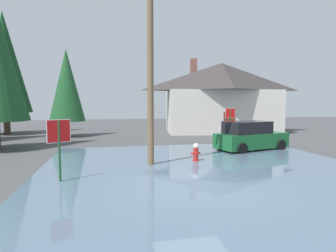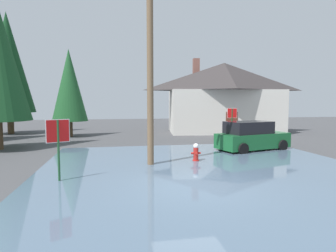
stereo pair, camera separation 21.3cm
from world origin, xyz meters
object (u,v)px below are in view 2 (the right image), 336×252
pine_tree_far_center (69,85)px  fire_hydrant (196,153)px  utility_pole (150,56)px  pine_tree_short_left (8,63)px  house (224,96)px  stop_sign_far (232,118)px  stop_sign_near (58,138)px  parked_car (251,137)px

pine_tree_far_center → fire_hydrant: bearing=-58.0°
utility_pole → pine_tree_short_left: size_ratio=0.86×
house → stop_sign_far: bearing=-107.0°
pine_tree_short_left → fire_hydrant: bearing=-48.9°
stop_sign_near → stop_sign_far: 12.81m
fire_hydrant → stop_sign_near: bearing=-156.5°
utility_pole → parked_car: utility_pole is taller
fire_hydrant → stop_sign_far: (4.22, 5.74, 1.27)m
stop_sign_near → pine_tree_short_left: pine_tree_short_left is taller
fire_hydrant → house: (6.35, 12.70, 2.92)m
stop_sign_near → fire_hydrant: (5.63, 2.45, -1.15)m
utility_pole → pine_tree_far_center: utility_pole is taller
parked_car → house: bearing=77.3°
stop_sign_near → parked_car: size_ratio=0.49×
stop_sign_near → house: 19.39m
fire_hydrant → pine_tree_short_left: pine_tree_short_left is taller
stop_sign_near → utility_pole: (3.45, 2.05, 3.20)m
fire_hydrant → house: size_ratio=0.08×
house → parked_car: size_ratio=2.48×
stop_sign_far → stop_sign_near: bearing=-140.3°
pine_tree_short_left → parked_car: bearing=-35.9°
stop_sign_near → fire_hydrant: bearing=23.5°
stop_sign_near → pine_tree_short_left: bearing=112.8°
utility_pole → pine_tree_short_left: pine_tree_short_left is taller
stop_sign_near → house: size_ratio=0.20×
stop_sign_far → fire_hydrant: bearing=-126.3°
house → pine_tree_far_center: size_ratio=1.60×
stop_sign_near → pine_tree_far_center: 14.50m
utility_pole → stop_sign_far: bearing=43.8°
stop_sign_near → fire_hydrant: 6.25m
stop_sign_near → pine_tree_short_left: (-7.26, 17.24, 4.69)m
stop_sign_near → parked_car: stop_sign_near is taller
pine_tree_short_left → pine_tree_far_center: size_ratio=1.50×
parked_car → utility_pole: bearing=-155.0°
stop_sign_far → pine_tree_far_center: size_ratio=0.34×
fire_hydrant → utility_pole: 4.88m
stop_sign_near → fire_hydrant: stop_sign_near is taller
fire_hydrant → pine_tree_short_left: 20.48m
stop_sign_far → pine_tree_far_center: (-11.55, 5.97, 2.48)m
stop_sign_near → pine_tree_far_center: (-1.70, 14.16, 2.59)m
fire_hydrant → pine_tree_far_center: (-7.33, 11.72, 3.74)m
fire_hydrant → stop_sign_far: stop_sign_far is taller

